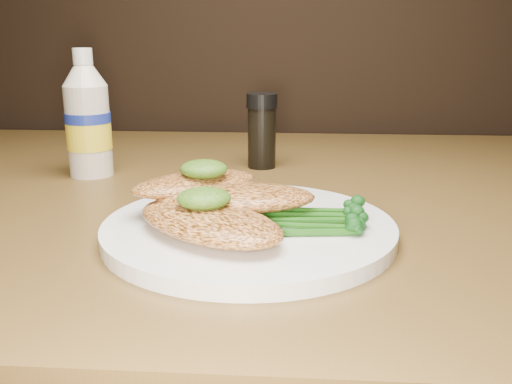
{
  "coord_description": "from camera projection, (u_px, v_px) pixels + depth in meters",
  "views": [
    {
      "loc": [
        0.15,
        0.38,
        0.94
      ],
      "look_at": [
        0.11,
        0.89,
        0.79
      ],
      "focal_mm": 38.93,
      "sensor_mm": 36.0,
      "label": 1
    }
  ],
  "objects": [
    {
      "name": "chicken_mid",
      "position": [
        235.0,
        197.0,
        0.53
      ],
      "size": [
        0.16,
        0.09,
        0.02
      ],
      "primitive_type": "ellipsoid",
      "rotation": [
        0.0,
        0.0,
        0.09
      ],
      "color": "#D18242",
      "rests_on": "plate"
    },
    {
      "name": "broccolini_bundle",
      "position": [
        305.0,
        215.0,
        0.51
      ],
      "size": [
        0.14,
        0.12,
        0.02
      ],
      "primitive_type": null,
      "rotation": [
        0.0,
        0.0,
        0.16
      ],
      "color": "#1C5312",
      "rests_on": "plate"
    },
    {
      "name": "chicken_back",
      "position": [
        195.0,
        184.0,
        0.55
      ],
      "size": [
        0.15,
        0.13,
        0.02
      ],
      "primitive_type": "ellipsoid",
      "rotation": [
        0.0,
        0.0,
        0.63
      ],
      "color": "#D18242",
      "rests_on": "plate"
    },
    {
      "name": "pepper_grinder",
      "position": [
        262.0,
        131.0,
        0.79
      ],
      "size": [
        0.05,
        0.05,
        0.11
      ],
      "primitive_type": null,
      "rotation": [
        0.0,
        0.0,
        0.21
      ],
      "color": "black",
      "rests_on": "dining_table"
    },
    {
      "name": "pesto_front",
      "position": [
        204.0,
        198.0,
        0.49
      ],
      "size": [
        0.06,
        0.06,
        0.02
      ],
      "primitive_type": "ellipsoid",
      "rotation": [
        0.0,
        0.0,
        0.25
      ],
      "color": "#133307",
      "rests_on": "chicken_front"
    },
    {
      "name": "mayo_bottle",
      "position": [
        87.0,
        113.0,
        0.74
      ],
      "size": [
        0.08,
        0.08,
        0.17
      ],
      "primitive_type": null,
      "rotation": [
        0.0,
        0.0,
        0.33
      ],
      "color": "beige",
      "rests_on": "dining_table"
    },
    {
      "name": "pesto_back",
      "position": [
        204.0,
        169.0,
        0.55
      ],
      "size": [
        0.05,
        0.05,
        0.02
      ],
      "primitive_type": "ellipsoid",
      "rotation": [
        0.0,
        0.0,
        -0.06
      ],
      "color": "#133307",
      "rests_on": "chicken_back"
    },
    {
      "name": "chicken_front",
      "position": [
        209.0,
        221.0,
        0.49
      ],
      "size": [
        0.18,
        0.17,
        0.03
      ],
      "primitive_type": "ellipsoid",
      "rotation": [
        0.0,
        0.0,
        -0.68
      ],
      "color": "#D18242",
      "rests_on": "plate"
    },
    {
      "name": "plate",
      "position": [
        249.0,
        229.0,
        0.53
      ],
      "size": [
        0.28,
        0.28,
        0.01
      ],
      "primitive_type": "cylinder",
      "color": "white",
      "rests_on": "dining_table"
    }
  ]
}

